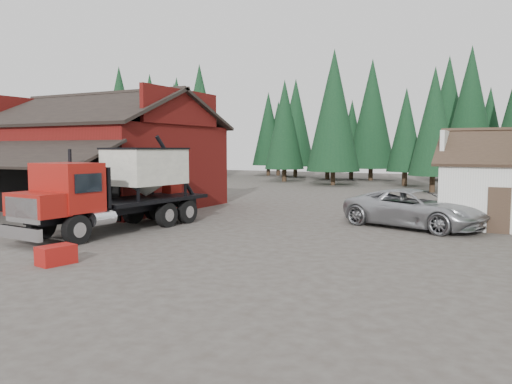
% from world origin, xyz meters
% --- Properties ---
extents(ground, '(120.00, 120.00, 0.00)m').
position_xyz_m(ground, '(0.00, 0.00, 0.00)').
color(ground, '#3F3732').
rests_on(ground, ground).
extents(red_barn, '(12.80, 13.63, 7.18)m').
position_xyz_m(red_barn, '(-11.00, 9.90, 2.69)').
color(red_barn, '#5E100F').
rests_on(red_barn, ground).
extents(conifer_backdrop, '(76.00, 16.00, 16.00)m').
position_xyz_m(conifer_backdrop, '(0.00, 42.00, 0.00)').
color(conifer_backdrop, black).
rests_on(conifer_backdrop, ground).
extents(near_pine_a, '(4.40, 4.40, 11.40)m').
position_xyz_m(near_pine_a, '(-22.00, 28.00, 6.39)').
color(near_pine_a, '#382619').
rests_on(near_pine_a, ground).
extents(near_pine_b, '(3.96, 3.96, 10.40)m').
position_xyz_m(near_pine_b, '(6.00, 30.00, 5.89)').
color(near_pine_b, '#382619').
rests_on(near_pine_b, ground).
extents(near_pine_d, '(5.28, 5.28, 13.40)m').
position_xyz_m(near_pine_d, '(-4.00, 34.00, 7.39)').
color(near_pine_d, '#382619').
rests_on(near_pine_d, ground).
extents(feed_truck, '(3.35, 9.66, 4.28)m').
position_xyz_m(feed_truck, '(-3.49, 3.12, 2.00)').
color(feed_truck, black).
rests_on(feed_truck, ground).
extents(silver_car, '(7.00, 4.76, 1.78)m').
position_xyz_m(silver_car, '(8.00, 10.00, 0.89)').
color(silver_car, '#A4A6AB').
rests_on(silver_car, ground).
extents(equip_box, '(0.90, 1.22, 0.60)m').
position_xyz_m(equip_box, '(-0.74, -2.76, 0.30)').
color(equip_box, maroon).
rests_on(equip_box, ground).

